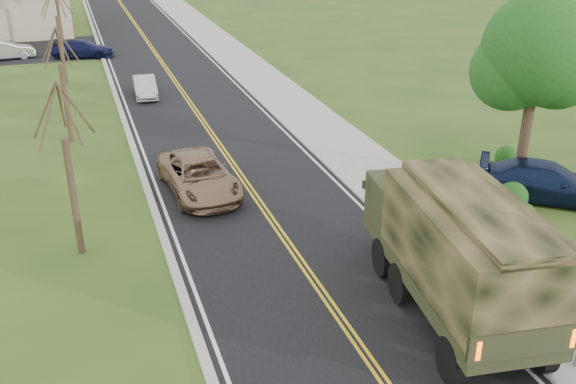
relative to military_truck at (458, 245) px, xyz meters
name	(u,v)px	position (x,y,z in m)	size (l,w,h in m)	color
road	(159,58)	(-3.17, 37.30, -2.31)	(8.00, 120.00, 0.01)	black
curb_right	(210,53)	(0.98, 37.30, -2.25)	(0.30, 120.00, 0.12)	#9E998E
sidewalk_right	(232,52)	(2.73, 37.30, -2.26)	(3.20, 120.00, 0.10)	#9E998E
curb_left	(104,61)	(-7.32, 37.30, -2.26)	(0.30, 120.00, 0.10)	#9E998E
leafy_tree	(537,58)	(7.84, 7.31, 3.18)	(4.83, 4.50, 8.10)	#38281C
bare_tree_a	(71,183)	(-10.17, 7.31, 0.31)	(1.93, 2.26, 6.08)	#38281C
bare_tree_b	(65,94)	(-10.17, 19.31, 0.16)	(1.83, 2.14, 5.73)	#38281C
bare_tree_c	(61,42)	(-10.17, 31.31, 0.46)	(2.04, 2.39, 6.42)	#38281C
bare_tree_d	(59,17)	(-10.17, 43.31, 0.24)	(1.88, 2.20, 5.91)	#38281C
military_truck	(458,245)	(0.00, 0.00, 0.00)	(3.82, 8.38, 4.04)	black
suv_champagne	(199,176)	(-5.24, 10.99, -1.55)	(2.53, 5.50, 1.53)	#8C6B4F
sedan_silver	(145,87)	(-5.52, 26.47, -1.69)	(1.31, 3.76, 1.24)	#ACADB1
pickup_navy	(546,182)	(7.99, 5.80, -1.53)	(2.17, 5.35, 1.55)	#0E1936
lot_car_silver	(5,50)	(-14.43, 40.48, -1.60)	(1.50, 4.29, 1.41)	silver
lot_car_navy	(83,49)	(-8.73, 39.30, -1.63)	(1.91, 4.70, 1.36)	#0E1134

